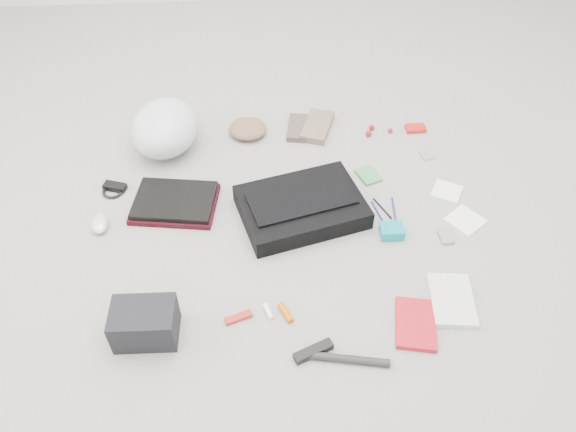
{
  "coord_description": "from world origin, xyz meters",
  "views": [
    {
      "loc": [
        -0.11,
        -1.51,
        1.61
      ],
      "look_at": [
        0.0,
        0.0,
        0.05
      ],
      "focal_mm": 35.0,
      "sensor_mm": 36.0,
      "label": 1
    }
  ],
  "objects": [
    {
      "name": "altoids_tin",
      "position": [
        0.64,
        0.57,
        0.01
      ],
      "size": [
        0.09,
        0.06,
        0.02
      ],
      "primitive_type": "cube",
      "rotation": [
        0.0,
        0.0,
        0.04
      ],
      "color": "red",
      "rests_on": "ground_plane"
    },
    {
      "name": "lollipop_b",
      "position": [
        0.44,
        0.58,
        0.01
      ],
      "size": [
        0.03,
        0.03,
        0.02
      ],
      "primitive_type": "sphere",
      "rotation": [
        0.0,
        0.0,
        0.03
      ],
      "color": "#990810",
      "rests_on": "ground_plane"
    },
    {
      "name": "napkin_bottom",
      "position": [
        0.7,
        -0.03,
        0.0
      ],
      "size": [
        0.17,
        0.17,
        0.01
      ],
      "primitive_type": "cube",
      "rotation": [
        0.0,
        0.0,
        0.64
      ],
      "color": "white",
      "rests_on": "ground_plane"
    },
    {
      "name": "u_lock",
      "position": [
        0.04,
        -0.58,
        0.01
      ],
      "size": [
        0.14,
        0.08,
        0.03
      ],
      "primitive_type": "cube",
      "rotation": [
        0.0,
        0.0,
        0.4
      ],
      "color": "black",
      "rests_on": "ground_plane"
    },
    {
      "name": "pen_black",
      "position": [
        0.39,
        0.06,
        0.0
      ],
      "size": [
        0.06,
        0.12,
        0.01
      ],
      "primitive_type": "cylinder",
      "rotation": [
        1.57,
        0.0,
        0.41
      ],
      "color": "black",
      "rests_on": "ground_plane"
    },
    {
      "name": "mitten_left",
      "position": [
        0.09,
        0.6,
        0.01
      ],
      "size": [
        0.12,
        0.2,
        0.03
      ],
      "primitive_type": "cube",
      "rotation": [
        0.0,
        0.0,
        -0.16
      ],
      "color": "brown",
      "rests_on": "ground_plane"
    },
    {
      "name": "laptop",
      "position": [
        -0.45,
        0.14,
        0.03
      ],
      "size": [
        0.35,
        0.27,
        0.02
      ],
      "primitive_type": "cube",
      "rotation": [
        0.0,
        0.0,
        -0.15
      ],
      "color": "black",
      "rests_on": "laptop_sleeve"
    },
    {
      "name": "stamp_sheet",
      "position": [
        0.65,
        0.38,
        0.0
      ],
      "size": [
        0.07,
        0.08,
        0.0
      ],
      "primitive_type": "cube",
      "rotation": [
        0.0,
        0.0,
        0.25
      ],
      "color": "#9E7F94",
      "rests_on": "ground_plane"
    },
    {
      "name": "lollipop_a",
      "position": [
        0.41,
        0.54,
        0.01
      ],
      "size": [
        0.03,
        0.03,
        0.03
      ],
      "primitive_type": "sphere",
      "rotation": [
        0.0,
        0.0,
        -0.24
      ],
      "color": "#A51B0C",
      "rests_on": "ground_plane"
    },
    {
      "name": "pen_blue",
      "position": [
        0.36,
        0.04,
        0.0
      ],
      "size": [
        0.03,
        0.12,
        0.01
      ],
      "primitive_type": "cylinder",
      "rotation": [
        1.57,
        0.0,
        0.21
      ],
      "color": "navy",
      "rests_on": "ground_plane"
    },
    {
      "name": "book_white",
      "position": [
        0.54,
        -0.41,
        0.01
      ],
      "size": [
        0.17,
        0.23,
        0.02
      ],
      "primitive_type": "cube",
      "rotation": [
        0.0,
        0.0,
        -0.11
      ],
      "color": "silver",
      "rests_on": "ground_plane"
    },
    {
      "name": "laptop_sleeve",
      "position": [
        -0.45,
        0.14,
        0.01
      ],
      "size": [
        0.36,
        0.3,
        0.02
      ],
      "primitive_type": "cube",
      "rotation": [
        0.0,
        0.0,
        -0.15
      ],
      "color": "black",
      "rests_on": "ground_plane"
    },
    {
      "name": "mouse",
      "position": [
        -0.73,
        0.04,
        0.02
      ],
      "size": [
        0.08,
        0.12,
        0.04
      ],
      "primitive_type": "ellipsoid",
      "rotation": [
        0.0,
        0.0,
        0.12
      ],
      "color": "silver",
      "rests_on": "ground_plane"
    },
    {
      "name": "power_brick",
      "position": [
        -0.71,
        0.26,
        0.01
      ],
      "size": [
        0.1,
        0.07,
        0.03
      ],
      "primitive_type": "cube",
      "rotation": [
        0.0,
        0.0,
        -0.32
      ],
      "color": "black",
      "rests_on": "ground_plane"
    },
    {
      "name": "cable_coil",
      "position": [
        -0.71,
        0.24,
        0.01
      ],
      "size": [
        0.12,
        0.12,
        0.01
      ],
      "primitive_type": "torus",
      "rotation": [
        0.0,
        0.0,
        0.43
      ],
      "color": "black",
      "rests_on": "ground_plane"
    },
    {
      "name": "toiletry_tube_white",
      "position": [
        -0.1,
        -0.41,
        0.01
      ],
      "size": [
        0.04,
        0.06,
        0.02
      ],
      "primitive_type": "cylinder",
      "rotation": [
        1.57,
        0.0,
        0.34
      ],
      "color": "white",
      "rests_on": "ground_plane"
    },
    {
      "name": "card_deck",
      "position": [
        0.6,
        -0.12,
        0.01
      ],
      "size": [
        0.05,
        0.07,
        0.01
      ],
      "primitive_type": "cube",
      "rotation": [
        0.0,
        0.0,
        0.01
      ],
      "color": "#A47C95",
      "rests_on": "ground_plane"
    },
    {
      "name": "mitten_right",
      "position": [
        0.18,
        0.6,
        0.02
      ],
      "size": [
        0.19,
        0.25,
        0.03
      ],
      "primitive_type": "cube",
      "rotation": [
        0.0,
        0.0,
        -0.34
      ],
      "color": "#756151",
      "rests_on": "ground_plane"
    },
    {
      "name": "napkin_top",
      "position": [
        0.68,
        0.14,
        0.0
      ],
      "size": [
        0.15,
        0.15,
        0.01
      ],
      "primitive_type": "cube",
      "rotation": [
        0.0,
        0.0,
        1.05
      ],
      "color": "white",
      "rests_on": "ground_plane"
    },
    {
      "name": "bag_flap",
      "position": [
        0.06,
        0.06,
        0.08
      ],
      "size": [
        0.44,
        0.29,
        0.01
      ],
      "primitive_type": "cube",
      "rotation": [
        0.0,
        0.0,
        0.26
      ],
      "color": "black",
      "rests_on": "messenger_bag"
    },
    {
      "name": "toiletry_tube_orange",
      "position": [
        -0.04,
        -0.42,
        0.01
      ],
      "size": [
        0.05,
        0.08,
        0.02
      ],
      "primitive_type": "cylinder",
      "rotation": [
        1.57,
        0.0,
        0.42
      ],
      "color": "#D35801",
      "rests_on": "ground_plane"
    },
    {
      "name": "bike_pump",
      "position": [
        0.14,
        -0.61,
        0.01
      ],
      "size": [
        0.29,
        0.08,
        0.03
      ],
      "primitive_type": "cylinder",
      "rotation": [
        0.0,
        1.57,
        -0.19
      ],
      "color": "black",
      "rests_on": "ground_plane"
    },
    {
      "name": "pen_navy",
      "position": [
        0.43,
        0.04,
        0.0
      ],
      "size": [
        0.02,
        0.15,
        0.01
      ],
      "primitive_type": "cylinder",
      "rotation": [
        1.57,
        0.0,
        -0.09
      ],
      "color": "navy",
      "rests_on": "ground_plane"
    },
    {
      "name": "accordion_wallet",
      "position": [
        0.39,
        -0.08,
        0.02
      ],
      "size": [
        0.09,
        0.07,
        0.04
      ],
      "primitive_type": "cube",
      "rotation": [
        0.0,
        0.0,
        -0.0
      ],
      "color": "#0F979B",
      "rests_on": "ground_plane"
    },
    {
      "name": "multitool",
      "position": [
        -0.2,
        -0.42,
        0.01
      ],
      "size": [
        0.1,
        0.06,
        0.01
      ],
      "primitive_type": "cube",
      "rotation": [
        0.0,
        0.0,
        0.33
      ],
      "color": "#A51E18",
      "rests_on": "ground_plane"
    },
    {
      "name": "lollipop_c",
      "position": [
        0.52,
        0.56,
        0.01
      ],
      "size": [
        0.02,
        0.02,
        0.02
      ],
      "primitive_type": "sphere",
      "rotation": [
        0.0,
        0.0,
        -0.05
      ],
      "color": "#AA1018",
      "rests_on": "ground_plane"
    },
    {
      "name": "camera_bag",
      "position": [
        -0.5,
        -0.46,
        0.07
      ],
      "size": [
        0.21,
        0.15,
        0.13
      ],
      "primitive_type": "cube",
      "rotation": [
        0.0,
        0.0,
        -0.03
      ],
      "color": "black",
      "rests_on": "ground_plane"
    },
    {
      "name": "bike_helmet",
      "position": [
        -0.51,
        0.52,
        0.11
      ],
      "size": [
        0.34,
        0.4,
        0.22
      ],
      "primitive_type": "ellipsoid",
      "rotation": [
        0.0,
        0.0,
        -0.17
      ],
      "color": "silver",
      "rests_on": "ground_plane"
    },
    {
      "name": "book_red",
      "position": [
        0.39,
        -0.49,
        0.01
      ],
      "size": [
        0.17,
        0.22,
        0.02
      ],
      "primitive_type": "cube",
      "rotation": [
        0.0,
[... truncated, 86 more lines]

